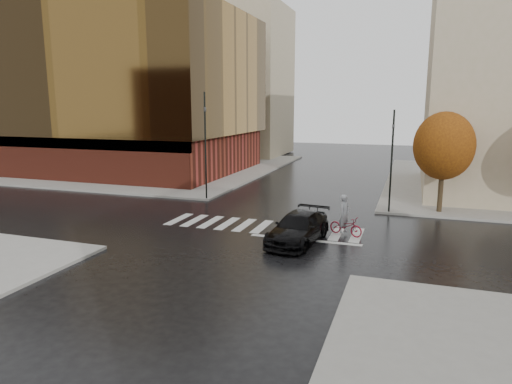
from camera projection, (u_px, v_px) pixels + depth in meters
ground at (259, 229)px, 26.36m from camera, size 120.00×120.00×0.00m
sidewalk_nw at (145, 166)px, 52.56m from camera, size 30.00×30.00×0.15m
crosswalk at (262, 227)px, 26.82m from camera, size 12.00×3.00×0.01m
office_glass at (118, 93)px, 48.53m from camera, size 27.00×19.00×16.00m
building_nw_far at (235, 82)px, 63.91m from camera, size 14.00×12.00×20.00m
tree_ne_a at (444, 146)px, 29.19m from camera, size 3.80×3.80×6.50m
sedan at (298, 228)px, 23.67m from camera, size 2.75×5.49×1.53m
cyclist at (345, 222)px, 24.97m from camera, size 2.09×1.41×2.25m
traffic_light_nw at (205, 138)px, 33.34m from camera, size 0.23×0.20×7.82m
traffic_light_ne at (392, 156)px, 29.28m from camera, size 0.18×0.20×6.60m
fire_hydrant at (188, 183)px, 38.67m from camera, size 0.26×0.26×0.72m
manhole at (292, 231)px, 25.82m from camera, size 0.70×0.70×0.01m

